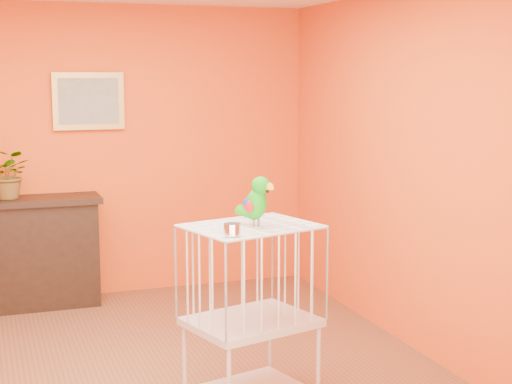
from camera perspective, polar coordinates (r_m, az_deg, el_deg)
name	(u,v)px	position (r m, az deg, el deg)	size (l,w,h in m)	color
room_shell	(138,140)	(4.87, -8.55, 3.79)	(4.50, 4.50, 4.50)	#DF4515
console_cabinet	(25,253)	(6.97, -16.43, -4.29)	(1.28, 0.46, 0.95)	black
potted_plant	(10,180)	(6.81, -17.48, 0.81)	(0.38, 0.42, 0.33)	#26722D
framed_picture	(89,101)	(7.05, -12.09, 6.48)	(0.62, 0.04, 0.50)	#BD9143
birdcage	(251,313)	(4.73, -0.35, -8.77)	(0.83, 0.72, 1.10)	beige
feed_cup	(232,229)	(4.30, -1.74, -2.74)	(0.10, 0.10, 0.07)	silver
parrot	(256,201)	(4.57, 0.03, -0.62)	(0.20, 0.25, 0.30)	#59544C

